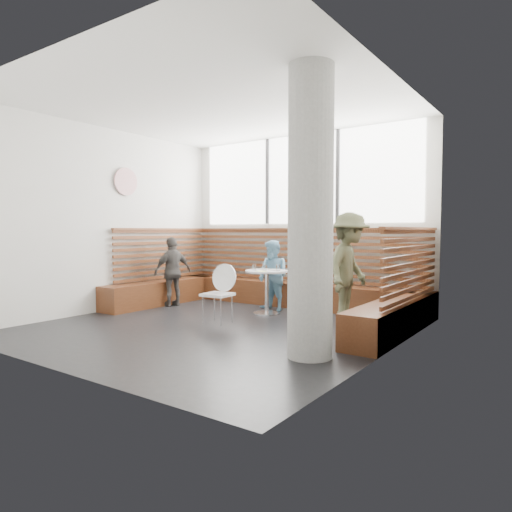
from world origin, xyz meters
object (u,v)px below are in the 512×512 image
Objects in this scene: cafe_table at (267,283)px; cafe_chair at (220,288)px; child_left at (173,271)px; child_back at (273,276)px; concrete_column at (311,214)px; adult_man at (349,268)px.

cafe_chair reaches higher than cafe_table.
child_left is at bearing 154.16° from cafe_chair.
concrete_column is at bearing -35.63° from child_back.
child_back is at bearing 78.32° from adult_man.
child_back is at bearing 104.66° from cafe_table.
child_left reaches higher than cafe_table.
adult_man is at bearing 4.14° from child_back.
cafe_chair is 1.35m from child_back.
concrete_column reaches higher than cafe_chair.
concrete_column reaches higher than cafe_table.
cafe_chair is at bearing -100.05° from cafe_table.
adult_man is 1.36× the size of child_back.
concrete_column is at bearing 80.05° from child_left.
adult_man is 3.39m from child_left.
concrete_column is at bearing -28.01° from cafe_chair.
cafe_chair is at bearing 155.76° from concrete_column.
cafe_chair is at bearing 81.24° from child_left.
concrete_column reaches higher than child_left.
cafe_chair is 1.99m from adult_man.
adult_man reaches higher than cafe_table.
child_back is at bearing 82.30° from cafe_chair.
child_left is at bearing -146.99° from child_back.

